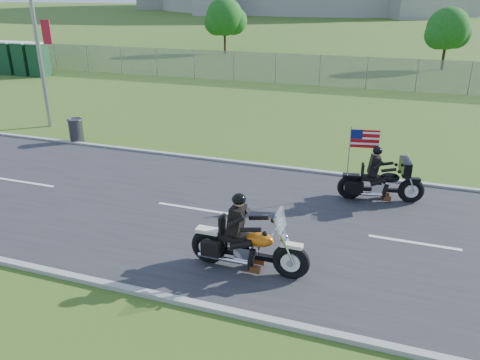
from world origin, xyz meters
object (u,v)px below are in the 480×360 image
(porta_toilet_a, at_px, (39,60))
(motorcycle_follow, at_px, (381,183))
(porta_toilet_c, at_px, (8,59))
(trash_can, at_px, (76,131))
(porta_toilet_b, at_px, (23,59))
(motorcycle_lead, at_px, (247,247))

(porta_toilet_a, xyz_separation_m, motorcycle_follow, (24.99, -14.61, -0.57))
(porta_toilet_c, height_order, trash_can, porta_toilet_c)
(porta_toilet_b, xyz_separation_m, porta_toilet_c, (-1.40, 0.00, 0.00))
(porta_toilet_c, xyz_separation_m, trash_can, (15.59, -12.70, -0.66))
(porta_toilet_a, distance_m, porta_toilet_b, 1.40)
(porta_toilet_c, bearing_deg, porta_toilet_a, 0.00)
(porta_toilet_b, xyz_separation_m, motorcycle_follow, (26.39, -14.61, -0.57))
(porta_toilet_b, height_order, porta_toilet_c, same)
(motorcycle_lead, bearing_deg, porta_toilet_a, 139.38)
(motorcycle_follow, distance_m, trash_can, 12.36)
(porta_toilet_a, height_order, porta_toilet_c, same)
(porta_toilet_a, bearing_deg, porta_toilet_b, 180.00)
(motorcycle_follow, bearing_deg, porta_toilet_b, 140.39)
(trash_can, bearing_deg, motorcycle_lead, -34.99)
(porta_toilet_a, relative_size, trash_can, 2.35)
(porta_toilet_a, relative_size, porta_toilet_c, 1.00)
(porta_toilet_b, xyz_separation_m, trash_can, (14.19, -12.70, -0.66))
(porta_toilet_c, relative_size, motorcycle_follow, 0.92)
(porta_toilet_c, height_order, motorcycle_lead, porta_toilet_c)
(trash_can, bearing_deg, porta_toilet_c, 140.82)
(porta_toilet_b, distance_m, motorcycle_lead, 30.76)
(porta_toilet_b, height_order, trash_can, porta_toilet_b)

